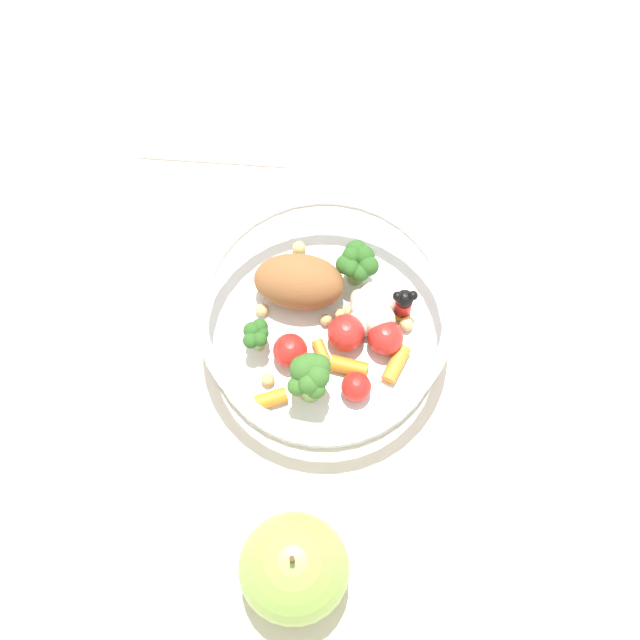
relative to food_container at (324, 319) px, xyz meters
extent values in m
plane|color=silver|center=(-0.01, 0.00, -0.03)|extent=(2.40, 2.40, 0.00)
cylinder|color=white|center=(0.00, 0.00, -0.03)|extent=(0.19, 0.19, 0.01)
torus|color=white|center=(0.00, 0.00, 0.03)|extent=(0.20, 0.20, 0.01)
ellipsoid|color=#935B33|center=(0.03, 0.02, 0.00)|extent=(0.05, 0.07, 0.05)
cylinder|color=#7FAD5B|center=(0.05, -0.02, -0.01)|extent=(0.01, 0.01, 0.02)
sphere|color=#2D6023|center=(0.06, -0.02, 0.01)|extent=(0.02, 0.02, 0.02)
sphere|color=#2D6023|center=(0.05, -0.02, 0.01)|extent=(0.02, 0.02, 0.02)
sphere|color=#2D6023|center=(0.04, -0.01, 0.01)|extent=(0.02, 0.02, 0.02)
sphere|color=#2D6023|center=(0.04, -0.02, 0.01)|extent=(0.01, 0.01, 0.01)
sphere|color=#2D6023|center=(0.04, -0.02, 0.01)|extent=(0.01, 0.01, 0.01)
sphere|color=#2D6023|center=(0.04, -0.03, 0.01)|extent=(0.02, 0.02, 0.02)
sphere|color=#2D6023|center=(0.05, -0.03, 0.01)|extent=(0.02, 0.02, 0.02)
cylinder|color=#8EB766|center=(-0.02, 0.05, -0.01)|extent=(0.01, 0.01, 0.02)
sphere|color=#2D6023|center=(-0.01, 0.05, 0.01)|extent=(0.01, 0.01, 0.01)
sphere|color=#2D6023|center=(-0.02, 0.06, 0.01)|extent=(0.01, 0.01, 0.01)
sphere|color=#2D6023|center=(-0.03, 0.05, 0.01)|extent=(0.01, 0.01, 0.01)
sphere|color=#2D6023|center=(-0.03, 0.05, 0.01)|extent=(0.01, 0.01, 0.01)
sphere|color=#2D6023|center=(-0.02, 0.05, 0.00)|extent=(0.01, 0.01, 0.01)
cylinder|color=#8EB766|center=(-0.06, 0.00, -0.01)|extent=(0.02, 0.02, 0.03)
sphere|color=#386B28|center=(-0.05, 0.01, 0.02)|extent=(0.02, 0.02, 0.02)
sphere|color=#386B28|center=(-0.05, 0.01, 0.02)|extent=(0.02, 0.02, 0.02)
sphere|color=#386B28|center=(-0.06, 0.01, 0.02)|extent=(0.02, 0.02, 0.02)
sphere|color=#386B28|center=(-0.06, 0.01, 0.02)|extent=(0.02, 0.02, 0.02)
sphere|color=#386B28|center=(-0.06, 0.00, 0.02)|extent=(0.02, 0.02, 0.02)
sphere|color=#386B28|center=(-0.06, 0.00, 0.02)|extent=(0.02, 0.02, 0.02)
sphere|color=#386B28|center=(-0.06, 0.00, 0.02)|extent=(0.02, 0.02, 0.02)
sphere|color=#386B28|center=(-0.05, 0.00, 0.02)|extent=(0.02, 0.02, 0.02)
sphere|color=silver|center=(0.03, -0.04, 0.00)|extent=(0.02, 0.02, 0.02)
sphere|color=silver|center=(0.02, -0.03, -0.01)|extent=(0.02, 0.02, 0.02)
sphere|color=silver|center=(0.01, -0.03, -0.01)|extent=(0.02, 0.02, 0.02)
sphere|color=silver|center=(0.01, -0.03, -0.01)|extent=(0.03, 0.03, 0.03)
sphere|color=silver|center=(0.01, -0.04, 0.00)|extent=(0.03, 0.03, 0.03)
sphere|color=silver|center=(0.02, -0.04, -0.01)|extent=(0.03, 0.03, 0.03)
sphere|color=silver|center=(0.03, -0.05, -0.01)|extent=(0.02, 0.02, 0.02)
cube|color=yellow|center=(0.02, -0.06, -0.02)|extent=(0.02, 0.02, 0.00)
cylinder|color=red|center=(0.02, -0.06, -0.01)|extent=(0.02, 0.02, 0.02)
sphere|color=black|center=(0.02, -0.06, 0.01)|extent=(0.01, 0.01, 0.01)
sphere|color=black|center=(0.02, -0.07, 0.01)|extent=(0.01, 0.01, 0.01)
sphere|color=black|center=(0.02, -0.06, 0.01)|extent=(0.01, 0.01, 0.01)
cylinder|color=orange|center=(-0.07, 0.03, -0.01)|extent=(0.02, 0.03, 0.01)
cylinder|color=orange|center=(-0.02, 0.00, -0.01)|extent=(0.02, 0.02, 0.01)
cylinder|color=orange|center=(-0.03, -0.06, -0.01)|extent=(0.03, 0.02, 0.01)
cylinder|color=orange|center=(-0.03, -0.02, -0.01)|extent=(0.02, 0.03, 0.01)
sphere|color=red|center=(-0.01, -0.02, 0.00)|extent=(0.03, 0.03, 0.03)
sphere|color=red|center=(-0.01, -0.05, -0.01)|extent=(0.03, 0.03, 0.03)
sphere|color=red|center=(-0.03, 0.02, -0.01)|extent=(0.03, 0.03, 0.03)
sphere|color=red|center=(-0.05, -0.03, -0.01)|extent=(0.02, 0.02, 0.02)
sphere|color=#D1B775|center=(0.01, -0.07, -0.01)|extent=(0.01, 0.01, 0.01)
sphere|color=tan|center=(-0.05, 0.04, -0.01)|extent=(0.01, 0.01, 0.01)
sphere|color=#D1B775|center=(0.01, -0.01, -0.02)|extent=(0.01, 0.01, 0.01)
sphere|color=#D1B775|center=(0.01, 0.05, -0.01)|extent=(0.01, 0.01, 0.01)
sphere|color=#D1B775|center=(0.02, -0.02, -0.01)|extent=(0.01, 0.01, 0.01)
sphere|color=tan|center=(0.01, 0.00, -0.01)|extent=(0.01, 0.01, 0.01)
sphere|color=tan|center=(0.05, 0.05, -0.01)|extent=(0.01, 0.01, 0.01)
sphere|color=tan|center=(0.07, 0.03, -0.01)|extent=(0.01, 0.01, 0.01)
sphere|color=#8CB74C|center=(-0.20, 0.00, 0.01)|extent=(0.08, 0.08, 0.08)
cylinder|color=brown|center=(-0.20, 0.00, 0.06)|extent=(0.00, 0.00, 0.01)
cube|color=white|center=(0.21, 0.12, -0.03)|extent=(0.12, 0.14, 0.01)
camera|label=1|loc=(-0.28, -0.03, 0.70)|focal=53.01mm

